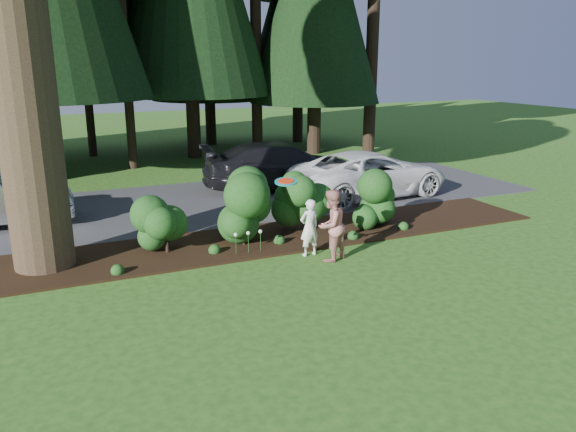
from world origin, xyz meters
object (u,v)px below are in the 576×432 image
object	(u,v)px
car_dark_suv	(282,166)
frisbee	(286,181)
car_white_suv	(370,174)
adult	(331,225)
child	(309,228)

from	to	relation	value
car_dark_suv	frisbee	size ratio (longest dim) A/B	10.72
car_white_suv	adult	xyz separation A→B (m)	(-3.97, -4.76, 0.04)
child	frisbee	size ratio (longest dim) A/B	2.62
car_dark_suv	adult	world-z (taller)	adult
frisbee	car_white_suv	bearing A→B (deg)	41.53
adult	car_white_suv	bearing A→B (deg)	-154.84
child	frisbee	distance (m)	1.26
car_white_suv	child	bearing A→B (deg)	129.78
frisbee	car_dark_suv	bearing A→B (deg)	67.44
car_white_suv	car_dark_suv	size ratio (longest dim) A/B	0.97
adult	car_dark_suv	bearing A→B (deg)	-129.68
car_white_suv	child	xyz separation A→B (m)	(-4.27, -4.29, -0.10)
car_dark_suv	frisbee	world-z (taller)	frisbee
adult	frisbee	world-z (taller)	frisbee
adult	frisbee	size ratio (longest dim) A/B	3.19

